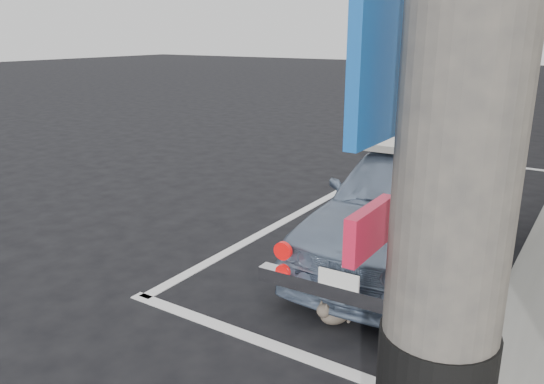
# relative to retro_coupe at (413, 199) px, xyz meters

# --- Properties ---
(ground) EXTENTS (80.00, 80.00, 0.00)m
(ground) POSITION_rel_retro_coupe_xyz_m (-0.78, -1.71, -0.64)
(ground) COLOR black
(ground) RESTS_ON ground
(pline_rear) EXTENTS (3.00, 0.12, 0.01)m
(pline_rear) POSITION_rel_retro_coupe_xyz_m (-0.28, -2.21, -0.63)
(pline_rear) COLOR silver
(pline_rear) RESTS_ON ground
(pline_front) EXTENTS (3.00, 0.12, 0.01)m
(pline_front) POSITION_rel_retro_coupe_xyz_m (-0.28, 4.79, -0.63)
(pline_front) COLOR silver
(pline_front) RESTS_ON ground
(pline_side) EXTENTS (0.12, 7.00, 0.01)m
(pline_side) POSITION_rel_retro_coupe_xyz_m (-1.68, 1.29, -0.63)
(pline_side) COLOR silver
(pline_side) RESTS_ON ground
(retro_coupe) EXTENTS (1.61, 3.76, 1.26)m
(retro_coupe) POSITION_rel_retro_coupe_xyz_m (0.00, 0.00, 0.00)
(retro_coupe) COLOR slate
(retro_coupe) RESTS_ON ground
(cat) EXTENTS (0.29, 0.40, 0.23)m
(cat) POSITION_rel_retro_coupe_xyz_m (-0.05, -1.66, -0.53)
(cat) COLOR #706555
(cat) RESTS_ON ground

